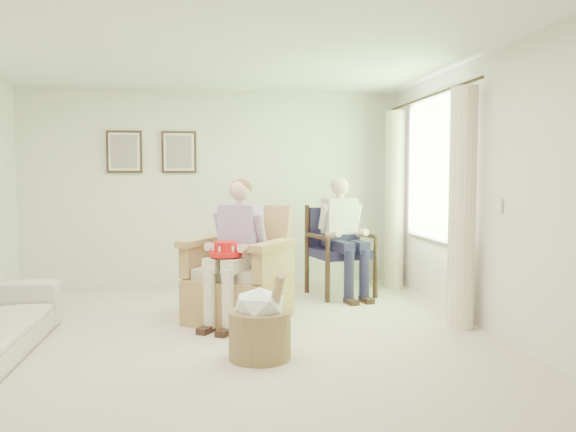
# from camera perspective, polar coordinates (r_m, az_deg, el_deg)

# --- Properties ---
(floor) EXTENTS (5.50, 5.50, 0.00)m
(floor) POSITION_cam_1_polar(r_m,az_deg,el_deg) (5.07, -7.02, -12.71)
(floor) COLOR beige
(floor) RESTS_ON ground
(back_wall) EXTENTS (5.00, 0.04, 2.60)m
(back_wall) POSITION_cam_1_polar(r_m,az_deg,el_deg) (7.60, -7.56, 2.80)
(back_wall) COLOR silver
(back_wall) RESTS_ON ground
(front_wall) EXTENTS (5.00, 0.04, 2.60)m
(front_wall) POSITION_cam_1_polar(r_m,az_deg,el_deg) (2.11, -5.66, -0.22)
(front_wall) COLOR silver
(front_wall) RESTS_ON ground
(right_wall) EXTENTS (0.04, 5.50, 2.60)m
(right_wall) POSITION_cam_1_polar(r_m,az_deg,el_deg) (5.50, 19.87, 2.15)
(right_wall) COLOR silver
(right_wall) RESTS_ON ground
(ceiling) EXTENTS (5.00, 5.50, 0.02)m
(ceiling) POSITION_cam_1_polar(r_m,az_deg,el_deg) (4.99, -7.29, 17.25)
(ceiling) COLOR white
(ceiling) RESTS_ON back_wall
(window) EXTENTS (0.13, 2.50, 1.63)m
(window) POSITION_cam_1_polar(r_m,az_deg,el_deg) (6.57, 14.70, 5.01)
(window) COLOR #2D6B23
(window) RESTS_ON right_wall
(curtain_left) EXTENTS (0.34, 0.34, 2.30)m
(curtain_left) POSITION_cam_1_polar(r_m,az_deg,el_deg) (5.63, 17.26, 0.72)
(curtain_left) COLOR beige
(curtain_left) RESTS_ON ground
(curtain_right) EXTENTS (0.34, 0.34, 2.30)m
(curtain_right) POSITION_cam_1_polar(r_m,az_deg,el_deg) (7.44, 10.75, 1.59)
(curtain_right) COLOR beige
(curtain_right) RESTS_ON ground
(framed_print_left) EXTENTS (0.45, 0.05, 0.55)m
(framed_print_left) POSITION_cam_1_polar(r_m,az_deg,el_deg) (7.64, -16.30, 6.28)
(framed_print_left) COLOR #382114
(framed_print_left) RESTS_ON back_wall
(framed_print_right) EXTENTS (0.45, 0.05, 0.55)m
(framed_print_right) POSITION_cam_1_polar(r_m,az_deg,el_deg) (7.58, -11.02, 6.39)
(framed_print_right) COLOR #382114
(framed_print_right) RESTS_ON back_wall
(wicker_armchair) EXTENTS (0.91, 0.90, 1.16)m
(wicker_armchair) POSITION_cam_1_polar(r_m,az_deg,el_deg) (5.75, -5.05, -6.91)
(wicker_armchair) COLOR tan
(wicker_armchair) RESTS_ON ground
(wood_armchair) EXTENTS (0.70, 0.65, 1.07)m
(wood_armchair) POSITION_cam_1_polar(r_m,az_deg,el_deg) (6.99, 5.17, -3.14)
(wood_armchair) COLOR black
(wood_armchair) RESTS_ON ground
(person_wicker) EXTENTS (0.40, 0.62, 1.41)m
(person_wicker) POSITION_cam_1_polar(r_m,az_deg,el_deg) (5.53, -4.99, -2.44)
(person_wicker) COLOR beige
(person_wicker) RESTS_ON ground
(person_dark) EXTENTS (0.40, 0.62, 1.42)m
(person_dark) POSITION_cam_1_polar(r_m,az_deg,el_deg) (6.80, 5.53, -1.16)
(person_dark) COLOR #1C1938
(person_dark) RESTS_ON ground
(red_hat) EXTENTS (0.31, 0.31, 0.14)m
(red_hat) POSITION_cam_1_polar(r_m,az_deg,el_deg) (5.37, -6.33, -3.49)
(red_hat) COLOR red
(red_hat) RESTS_ON person_wicker
(hatbox) EXTENTS (0.56, 0.56, 0.73)m
(hatbox) POSITION_cam_1_polar(r_m,az_deg,el_deg) (4.57, -2.85, -10.84)
(hatbox) COLOR tan
(hatbox) RESTS_ON ground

